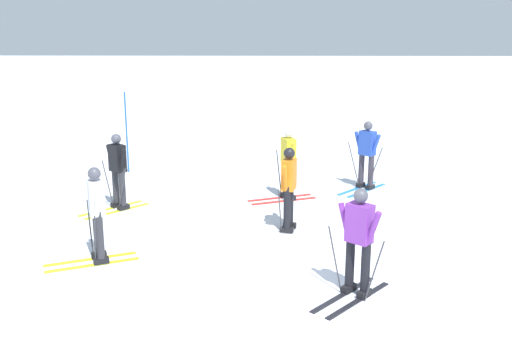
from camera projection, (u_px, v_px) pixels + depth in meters
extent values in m
plane|color=silver|center=(250.00, 295.00, 9.11)|extent=(120.00, 120.00, 0.00)
cube|color=silver|center=(260.00, 91.00, 27.22)|extent=(80.00, 9.33, 1.76)
cube|color=gold|center=(118.00, 211.00, 13.06)|extent=(1.20, 1.19, 0.02)
cube|color=gold|center=(111.00, 208.00, 13.26)|extent=(1.20, 1.19, 0.02)
cube|color=black|center=(123.00, 207.00, 13.15)|extent=(0.27, 0.27, 0.10)
cube|color=black|center=(117.00, 204.00, 13.34)|extent=(0.27, 0.27, 0.10)
cylinder|color=#2D2D33|center=(122.00, 187.00, 13.03)|extent=(0.14, 0.14, 0.85)
cylinder|color=#2D2D33|center=(116.00, 184.00, 13.22)|extent=(0.14, 0.14, 0.85)
cube|color=black|center=(117.00, 158.00, 12.97)|extent=(0.44, 0.44, 0.60)
cylinder|color=black|center=(123.00, 161.00, 12.79)|extent=(0.24, 0.24, 0.55)
cylinder|color=black|center=(111.00, 157.00, 13.13)|extent=(0.24, 0.24, 0.55)
sphere|color=#4C4C56|center=(116.00, 139.00, 12.86)|extent=(0.22, 0.22, 0.22)
cylinder|color=#38383D|center=(122.00, 190.00, 12.86)|extent=(0.31, 0.31, 1.06)
cylinder|color=#38383D|center=(108.00, 185.00, 13.27)|extent=(0.31, 0.31, 1.06)
cube|color=silver|center=(279.00, 232.00, 11.79)|extent=(1.57, 0.48, 0.02)
cube|color=silver|center=(282.00, 227.00, 12.05)|extent=(1.57, 0.48, 0.02)
cube|color=black|center=(287.00, 230.00, 11.74)|extent=(0.28, 0.18, 0.10)
cube|color=black|center=(290.00, 225.00, 12.00)|extent=(0.28, 0.18, 0.10)
cylinder|color=black|center=(287.00, 207.00, 11.62)|extent=(0.14, 0.14, 0.85)
cylinder|color=black|center=(290.00, 203.00, 11.88)|extent=(0.14, 0.14, 0.85)
cube|color=orange|center=(289.00, 175.00, 11.60)|extent=(0.33, 0.43, 0.60)
cylinder|color=orange|center=(285.00, 178.00, 11.37)|extent=(0.15, 0.27, 0.55)
cylinder|color=orange|center=(291.00, 172.00, 11.84)|extent=(0.15, 0.27, 0.55)
sphere|color=black|center=(289.00, 153.00, 11.49)|extent=(0.22, 0.22, 0.22)
cylinder|color=#38383D|center=(280.00, 212.00, 11.48)|extent=(0.11, 0.35, 1.01)
cylinder|color=#38383D|center=(287.00, 202.00, 12.09)|extent=(0.11, 0.35, 1.01)
cube|color=red|center=(284.00, 201.00, 13.79)|extent=(1.53, 0.65, 0.02)
cube|color=red|center=(280.00, 198.00, 14.04)|extent=(1.53, 0.65, 0.02)
cube|color=black|center=(290.00, 198.00, 13.82)|extent=(0.29, 0.20, 0.10)
cube|color=black|center=(286.00, 195.00, 14.07)|extent=(0.29, 0.20, 0.10)
cylinder|color=#2D2D33|center=(290.00, 178.00, 13.70)|extent=(0.14, 0.14, 0.85)
cylinder|color=#2D2D33|center=(286.00, 175.00, 13.96)|extent=(0.14, 0.14, 0.85)
cube|color=yellow|center=(288.00, 151.00, 13.67)|extent=(0.36, 0.44, 0.60)
cylinder|color=yellow|center=(292.00, 154.00, 13.44)|extent=(0.17, 0.27, 0.55)
cylinder|color=yellow|center=(284.00, 149.00, 13.90)|extent=(0.17, 0.27, 0.55)
sphere|color=silver|center=(289.00, 133.00, 13.56)|extent=(0.22, 0.22, 0.22)
cylinder|color=#38383D|center=(289.00, 180.00, 13.50)|extent=(0.15, 0.35, 1.12)
cylinder|color=#38383D|center=(279.00, 174.00, 14.08)|extent=(0.15, 0.35, 1.12)
cube|color=gold|center=(93.00, 265.00, 10.21)|extent=(1.51, 0.71, 0.02)
cube|color=gold|center=(91.00, 259.00, 10.46)|extent=(1.51, 0.71, 0.02)
cube|color=black|center=(101.00, 261.00, 10.25)|extent=(0.29, 0.21, 0.10)
cube|color=black|center=(99.00, 255.00, 10.50)|extent=(0.29, 0.21, 0.10)
cylinder|color=#2D2D33|center=(100.00, 235.00, 10.13)|extent=(0.14, 0.14, 0.85)
cylinder|color=#2D2D33|center=(97.00, 230.00, 10.38)|extent=(0.14, 0.14, 0.85)
cube|color=white|center=(96.00, 198.00, 10.10)|extent=(0.37, 0.44, 0.60)
cylinder|color=white|center=(97.00, 203.00, 9.87)|extent=(0.18, 0.27, 0.55)
cylinder|color=white|center=(93.00, 195.00, 10.32)|extent=(0.18, 0.27, 0.55)
sphere|color=#4C4C56|center=(94.00, 174.00, 9.99)|extent=(0.22, 0.22, 0.22)
cylinder|color=#38383D|center=(95.00, 241.00, 9.95)|extent=(0.18, 0.37, 1.02)
cylinder|color=#38383D|center=(90.00, 230.00, 10.50)|extent=(0.18, 0.37, 1.02)
cube|color=black|center=(359.00, 300.00, 8.94)|extent=(1.14, 1.25, 0.02)
cube|color=black|center=(343.00, 294.00, 9.12)|extent=(1.14, 1.25, 0.02)
cube|color=black|center=(364.00, 293.00, 9.03)|extent=(0.26, 0.27, 0.10)
cube|color=black|center=(349.00, 288.00, 9.21)|extent=(0.26, 0.27, 0.10)
cylinder|color=black|center=(366.00, 264.00, 8.91)|extent=(0.14, 0.14, 0.85)
cylinder|color=black|center=(350.00, 259.00, 9.09)|extent=(0.14, 0.14, 0.85)
cube|color=purple|center=(360.00, 223.00, 8.85)|extent=(0.44, 0.43, 0.60)
cylinder|color=purple|center=(373.00, 228.00, 8.67)|extent=(0.25, 0.24, 0.55)
cylinder|color=purple|center=(345.00, 221.00, 9.00)|extent=(0.25, 0.24, 0.55)
sphere|color=#4C4C56|center=(361.00, 196.00, 8.74)|extent=(0.22, 0.22, 0.22)
cylinder|color=#38383D|center=(374.00, 272.00, 8.71)|extent=(0.24, 0.22, 1.04)
cylinder|color=#38383D|center=(335.00, 259.00, 9.17)|extent=(0.24, 0.22, 1.04)
cube|color=#237AC6|center=(367.00, 190.00, 14.63)|extent=(1.15, 1.24, 0.02)
cube|color=#237AC6|center=(357.00, 188.00, 14.81)|extent=(1.15, 1.24, 0.02)
cube|color=black|center=(370.00, 187.00, 14.72)|extent=(0.26, 0.27, 0.10)
cube|color=black|center=(361.00, 185.00, 14.91)|extent=(0.26, 0.27, 0.10)
cylinder|color=#38333D|center=(371.00, 169.00, 14.60)|extent=(0.14, 0.14, 0.85)
cylinder|color=#38333D|center=(361.00, 167.00, 14.79)|extent=(0.14, 0.14, 0.85)
cube|color=#284CB7|center=(367.00, 143.00, 14.54)|extent=(0.44, 0.43, 0.60)
cylinder|color=#284CB7|center=(376.00, 145.00, 14.36)|extent=(0.25, 0.24, 0.55)
cylinder|color=#284CB7|center=(358.00, 142.00, 14.69)|extent=(0.25, 0.24, 0.55)
sphere|color=#4C4C56|center=(368.00, 126.00, 14.43)|extent=(0.22, 0.22, 0.22)
cylinder|color=#38383D|center=(374.00, 169.00, 14.42)|extent=(0.32, 0.30, 1.14)
cylinder|color=#38383D|center=(354.00, 165.00, 14.81)|extent=(0.32, 0.30, 1.14)
cylinder|color=#1E56AD|center=(127.00, 133.00, 16.16)|extent=(0.04, 0.04, 2.23)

